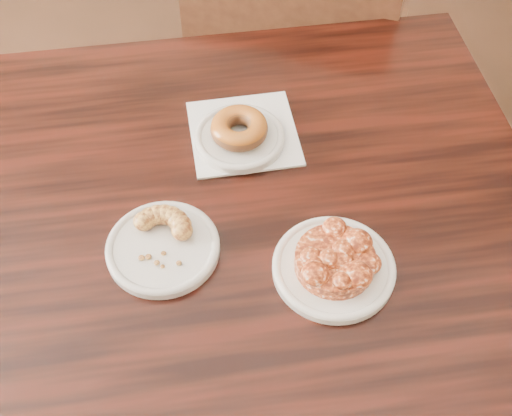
# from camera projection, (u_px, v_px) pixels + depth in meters

# --- Properties ---
(cafe_table) EXTENTS (1.18, 1.18, 0.75)m
(cafe_table) POSITION_uv_depth(u_px,v_px,m) (245.00, 349.00, 1.24)
(cafe_table) COLOR black
(cafe_table) RESTS_ON floor
(chair_far) EXTENTS (0.59, 0.59, 0.90)m
(chair_far) POSITION_uv_depth(u_px,v_px,m) (304.00, 51.00, 1.67)
(chair_far) COLOR black
(chair_far) RESTS_ON floor
(napkin) EXTENTS (0.22, 0.22, 0.00)m
(napkin) POSITION_uv_depth(u_px,v_px,m) (244.00, 133.00, 1.07)
(napkin) COLOR white
(napkin) RESTS_ON cafe_table
(plate_donut) EXTENTS (0.15, 0.15, 0.01)m
(plate_donut) POSITION_uv_depth(u_px,v_px,m) (239.00, 138.00, 1.05)
(plate_donut) COLOR silver
(plate_donut) RESTS_ON napkin
(plate_cruller) EXTENTS (0.16, 0.16, 0.01)m
(plate_cruller) POSITION_uv_depth(u_px,v_px,m) (163.00, 248.00, 0.92)
(plate_cruller) COLOR silver
(plate_cruller) RESTS_ON cafe_table
(plate_fritter) EXTENTS (0.17, 0.17, 0.01)m
(plate_fritter) POSITION_uv_depth(u_px,v_px,m) (334.00, 268.00, 0.90)
(plate_fritter) COLOR white
(plate_fritter) RESTS_ON cafe_table
(glazed_donut) EXTENTS (0.09, 0.09, 0.03)m
(glazed_donut) POSITION_uv_depth(u_px,v_px,m) (239.00, 128.00, 1.03)
(glazed_donut) COLOR #985016
(glazed_donut) RESTS_ON plate_donut
(apple_fritter) EXTENTS (0.15, 0.15, 0.04)m
(apple_fritter) POSITION_uv_depth(u_px,v_px,m) (335.00, 259.00, 0.88)
(apple_fritter) COLOR #451307
(apple_fritter) RESTS_ON plate_fritter
(cruller_fragment) EXTENTS (0.10, 0.10, 0.03)m
(cruller_fragment) POSITION_uv_depth(u_px,v_px,m) (161.00, 240.00, 0.90)
(cruller_fragment) COLOR #5F2D13
(cruller_fragment) RESTS_ON plate_cruller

